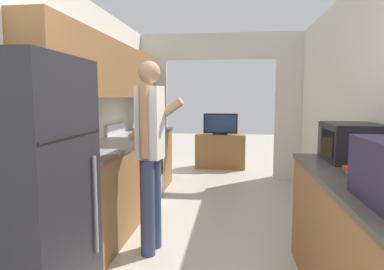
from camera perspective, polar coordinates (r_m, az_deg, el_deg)
The scene contains 12 objects.
wall_left at distance 3.70m, azimuth -18.47°, elevation 6.37°, with size 0.38×7.17×2.50m.
wall_right at distance 3.19m, azimuth 28.61°, elevation 2.61°, with size 0.06×7.17×2.50m.
wall_far_with_doorway at distance 5.98m, azimuth 4.68°, elevation 6.75°, with size 3.17×0.06×2.50m.
counter_left at distance 4.14m, azimuth -12.03°, elevation -7.18°, with size 0.62×3.35×0.91m.
counter_right at distance 2.52m, azimuth 27.14°, elevation -16.69°, with size 0.62×1.89×0.91m.
refrigerator at distance 2.35m, azimuth -26.55°, elevation -8.76°, with size 0.72×0.77×1.66m.
range_oven at distance 4.79m, azimuth -9.21°, elevation -5.23°, with size 0.66×0.73×1.05m.
person at distance 3.09m, azimuth -6.97°, elevation -2.64°, with size 0.56×0.41×1.73m.
microwave at distance 2.97m, azimuth 25.08°, elevation -1.12°, with size 0.40×0.53×0.30m.
book_stack at distance 2.43m, azimuth 27.18°, elevation -5.75°, with size 0.25×0.30×0.05m.
tv_cabinet at distance 6.88m, azimuth 4.74°, elevation -2.68°, with size 0.98×0.42×0.68m.
television at distance 6.77m, azimuth 4.77°, elevation 1.81°, with size 0.67×0.16×0.41m.
Camera 1 is at (0.24, -1.18, 1.41)m, focal length 32.00 mm.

